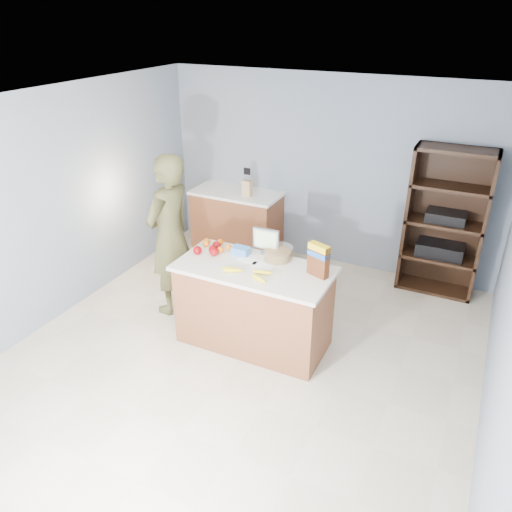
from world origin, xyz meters
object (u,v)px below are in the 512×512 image
at_px(tv, 266,240).
at_px(person, 170,236).
at_px(counter_peninsula, 254,309).
at_px(cereal_box, 319,258).
at_px(shelving_unit, 445,224).

bearing_deg(tv, person, -175.10).
height_order(counter_peninsula, cereal_box, cereal_box).
height_order(shelving_unit, cereal_box, shelving_unit).
relative_size(tv, cereal_box, 0.87).
xyz_separation_m(counter_peninsula, cereal_box, (0.62, 0.12, 0.67)).
height_order(counter_peninsula, tv, tv).
height_order(counter_peninsula, person, person).
bearing_deg(tv, cereal_box, -17.34).
height_order(counter_peninsula, shelving_unit, shelving_unit).
bearing_deg(cereal_box, person, 176.69).
height_order(person, tv, person).
bearing_deg(cereal_box, shelving_unit, 64.37).
distance_m(counter_peninsula, shelving_unit, 2.61).
xyz_separation_m(shelving_unit, tv, (-1.57, -1.73, 0.19)).
distance_m(counter_peninsula, cereal_box, 0.92).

